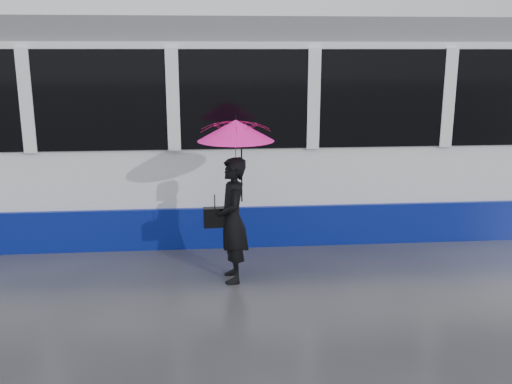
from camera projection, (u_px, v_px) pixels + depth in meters
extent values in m
plane|color=#29292E|center=(222.00, 280.00, 7.35)|extent=(90.00, 90.00, 0.00)
cube|color=#3F3D38|center=(219.00, 236.00, 9.06)|extent=(34.00, 0.07, 0.02)
cube|color=#3F3D38|center=(217.00, 211.00, 10.46)|extent=(34.00, 0.07, 0.02)
cube|color=white|center=(444.00, 132.00, 9.73)|extent=(24.00, 2.40, 2.95)
cube|color=navy|center=(438.00, 201.00, 10.02)|extent=(24.00, 2.56, 0.62)
cube|color=black|center=(447.00, 92.00, 9.56)|extent=(23.00, 2.48, 1.40)
cube|color=slate|center=(452.00, 32.00, 9.33)|extent=(23.60, 2.20, 0.35)
imported|color=black|center=(233.00, 220.00, 7.17)|extent=(0.43, 0.61, 1.60)
imported|color=#DF1288|center=(236.00, 151.00, 6.97)|extent=(0.94, 0.95, 0.80)
cone|color=#DF1288|center=(236.00, 130.00, 6.91)|extent=(1.01, 1.01, 0.26)
cylinder|color=black|center=(236.00, 118.00, 6.87)|extent=(0.01, 0.01, 0.06)
cylinder|color=black|center=(242.00, 174.00, 7.06)|extent=(0.02, 0.02, 0.70)
cube|color=black|center=(215.00, 217.00, 7.17)|extent=(0.29, 0.15, 0.25)
cylinder|color=black|center=(215.00, 201.00, 7.11)|extent=(0.01, 0.01, 0.18)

